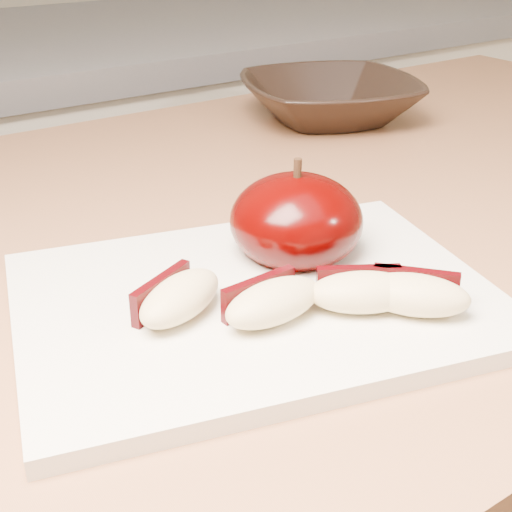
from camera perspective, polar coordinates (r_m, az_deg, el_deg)
cutting_board at (r=0.44m, az=0.00°, el=-3.57°), size 0.33×0.28×0.01m
apple_half at (r=0.48m, az=3.23°, el=2.84°), size 0.10×0.10×0.08m
apple_wedge_a at (r=0.41m, az=-6.25°, el=-3.28°), size 0.07×0.06×0.02m
apple_wedge_b at (r=0.41m, az=1.27°, el=-3.64°), size 0.07×0.04×0.02m
apple_wedge_c at (r=0.42m, az=8.51°, el=-2.79°), size 0.07×0.06×0.02m
apple_wedge_d at (r=0.42m, az=12.54°, el=-2.95°), size 0.07×0.07×0.02m
bowl at (r=0.83m, az=5.90°, el=12.38°), size 0.25×0.25×0.05m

